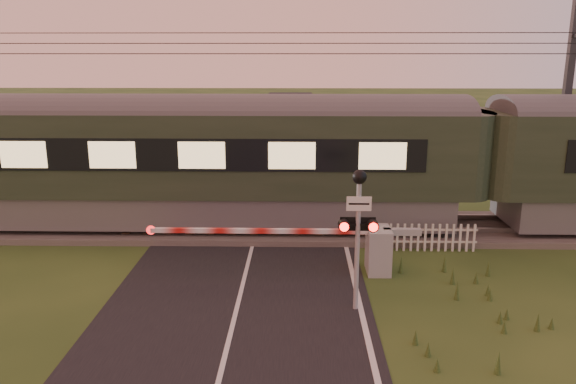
{
  "coord_description": "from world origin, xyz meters",
  "views": [
    {
      "loc": [
        1.39,
        -10.69,
        5.54
      ],
      "look_at": [
        1.08,
        3.2,
        2.08
      ],
      "focal_mm": 35.0,
      "sensor_mm": 36.0,
      "label": 1
    }
  ],
  "objects_px": {
    "picket_fence": "(425,237)",
    "catenary_mast": "(567,101)",
    "boom_gate": "(366,247)",
    "crossing_signal": "(358,215)",
    "train": "(479,161)"
  },
  "relations": [
    {
      "from": "boom_gate",
      "to": "picket_fence",
      "type": "xyz_separation_m",
      "value": [
        1.87,
        1.59,
        -0.25
      ]
    },
    {
      "from": "boom_gate",
      "to": "catenary_mast",
      "type": "bearing_deg",
      "value": 37.94
    },
    {
      "from": "crossing_signal",
      "to": "catenary_mast",
      "type": "relative_size",
      "value": 0.42
    },
    {
      "from": "picket_fence",
      "to": "catenary_mast",
      "type": "height_order",
      "value": "catenary_mast"
    },
    {
      "from": "picket_fence",
      "to": "catenary_mast",
      "type": "relative_size",
      "value": 0.39
    },
    {
      "from": "train",
      "to": "picket_fence",
      "type": "bearing_deg",
      "value": -136.05
    },
    {
      "from": "crossing_signal",
      "to": "train",
      "type": "bearing_deg",
      "value": 52.97
    },
    {
      "from": "crossing_signal",
      "to": "boom_gate",
      "type": "bearing_deg",
      "value": 77.98
    },
    {
      "from": "train",
      "to": "picket_fence",
      "type": "relative_size",
      "value": 14.36
    },
    {
      "from": "picket_fence",
      "to": "train",
      "type": "bearing_deg",
      "value": 43.95
    },
    {
      "from": "train",
      "to": "picket_fence",
      "type": "height_order",
      "value": "train"
    },
    {
      "from": "picket_fence",
      "to": "crossing_signal",
      "type": "bearing_deg",
      "value": -121.54
    },
    {
      "from": "catenary_mast",
      "to": "boom_gate",
      "type": "bearing_deg",
      "value": -142.06
    },
    {
      "from": "crossing_signal",
      "to": "picket_fence",
      "type": "height_order",
      "value": "crossing_signal"
    },
    {
      "from": "train",
      "to": "crossing_signal",
      "type": "distance_m",
      "value": 7.15
    }
  ]
}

